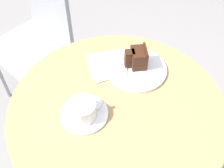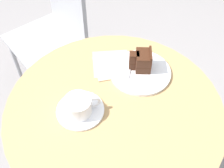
# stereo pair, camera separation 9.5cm
# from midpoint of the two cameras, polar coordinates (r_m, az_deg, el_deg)

# --- Properties ---
(cafe_table) EXTENTS (0.79, 0.79, 0.70)m
(cafe_table) POSITION_cam_midpoint_polar(r_m,az_deg,el_deg) (1.10, -1.51, -8.14)
(cafe_table) COLOR #A37F51
(cafe_table) RESTS_ON ground
(saucer) EXTENTS (0.17, 0.17, 0.01)m
(saucer) POSITION_cam_midpoint_polar(r_m,az_deg,el_deg) (0.99, -8.43, -6.18)
(saucer) COLOR white
(saucer) RESTS_ON cafe_table
(coffee_cup) EXTENTS (0.13, 0.09, 0.06)m
(coffee_cup) POSITION_cam_midpoint_polar(r_m,az_deg,el_deg) (0.96, -8.77, -5.27)
(coffee_cup) COLOR white
(coffee_cup) RESTS_ON saucer
(teaspoon) EXTENTS (0.10, 0.02, 0.00)m
(teaspoon) POSITION_cam_midpoint_polar(r_m,az_deg,el_deg) (1.02, -8.06, -3.08)
(teaspoon) COLOR silver
(teaspoon) RESTS_ON saucer
(cake_plate) EXTENTS (0.24, 0.24, 0.01)m
(cake_plate) POSITION_cam_midpoint_polar(r_m,az_deg,el_deg) (1.11, 2.57, 2.91)
(cake_plate) COLOR white
(cake_plate) RESTS_ON cafe_table
(cake_slice) EXTENTS (0.10, 0.09, 0.08)m
(cake_slice) POSITION_cam_midpoint_polar(r_m,az_deg,el_deg) (1.09, 2.72, 5.18)
(cake_slice) COLOR #422619
(cake_slice) RESTS_ON cake_plate
(fork) EXTENTS (0.08, 0.13, 0.00)m
(fork) POSITION_cam_midpoint_polar(r_m,az_deg,el_deg) (1.13, 0.49, 4.53)
(fork) COLOR silver
(fork) RESTS_ON cake_plate
(napkin) EXTENTS (0.17, 0.18, 0.00)m
(napkin) POSITION_cam_midpoint_polar(r_m,az_deg,el_deg) (1.14, -3.48, 3.76)
(napkin) COLOR tan
(napkin) RESTS_ON cafe_table
(cafe_chair) EXTENTS (0.50, 0.50, 0.94)m
(cafe_chair) POSITION_cam_midpoint_polar(r_m,az_deg,el_deg) (1.65, -16.44, 11.41)
(cafe_chair) COLOR #9E9EA3
(cafe_chair) RESTS_ON ground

